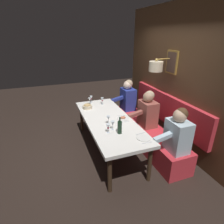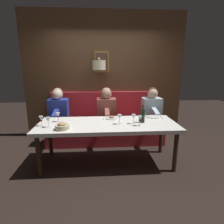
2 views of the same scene
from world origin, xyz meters
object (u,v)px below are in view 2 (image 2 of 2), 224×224
(wine_glass_0, at_px, (140,119))
(wine_glass_3, at_px, (48,120))
(diner_near, at_px, (106,108))
(wine_glass_4, at_px, (120,117))
(wine_glass_2, at_px, (58,115))
(dining_table, at_px, (108,127))
(wine_glass_1, at_px, (134,117))
(diner_middle, at_px, (58,108))
(diner_nearest, at_px, (152,107))
(bread_bowl, at_px, (62,126))
(wine_glass_5, at_px, (41,119))
(wine_bottle, at_px, (142,116))

(wine_glass_0, xyz_separation_m, wine_glass_3, (0.03, 1.45, 0.00))
(diner_near, relative_size, wine_glass_4, 4.82)
(wine_glass_2, bearing_deg, dining_table, -99.38)
(wine_glass_1, height_order, wine_glass_3, same)
(diner_middle, relative_size, wine_glass_3, 4.82)
(diner_nearest, xyz_separation_m, bread_bowl, (-1.15, 1.71, -0.03))
(wine_glass_3, distance_m, wine_glass_5, 0.15)
(diner_near, bearing_deg, wine_glass_4, -169.43)
(wine_glass_3, height_order, bread_bowl, wine_glass_3)
(diner_middle, xyz_separation_m, wine_glass_3, (-1.03, -0.06, 0.04))
(dining_table, relative_size, bread_bowl, 10.64)
(wine_glass_2, bearing_deg, diner_nearest, -68.24)
(wine_glass_0, xyz_separation_m, bread_bowl, (-0.09, 1.22, -0.07))
(wine_glass_1, height_order, wine_glass_5, same)
(diner_near, distance_m, wine_glass_5, 1.45)
(dining_table, bearing_deg, wine_glass_1, -98.82)
(wine_glass_4, relative_size, wine_bottle, 0.55)
(wine_glass_5, bearing_deg, diner_middle, -4.14)
(diner_nearest, height_order, diner_middle, same)
(diner_nearest, distance_m, wine_glass_3, 2.21)
(wine_glass_0, bearing_deg, wine_glass_2, 76.85)
(dining_table, distance_m, wine_bottle, 0.62)
(diner_middle, bearing_deg, wine_glass_1, -123.58)
(wine_glass_1, bearing_deg, wine_glass_2, 80.81)
(wine_glass_2, xyz_separation_m, bread_bowl, (-0.40, -0.14, -0.07))
(dining_table, distance_m, wine_glass_5, 1.08)
(wine_glass_3, bearing_deg, wine_glass_2, -17.39)
(diner_middle, height_order, bread_bowl, diner_middle)
(diner_middle, bearing_deg, wine_glass_3, -176.82)
(wine_glass_0, bearing_deg, wine_glass_3, 88.91)
(wine_glass_0, distance_m, wine_glass_1, 0.14)
(diner_near, distance_m, wine_glass_3, 1.41)
(wine_glass_3, bearing_deg, wine_bottle, -84.31)
(wine_glass_2, distance_m, wine_glass_5, 0.31)
(diner_nearest, distance_m, wine_glass_5, 2.29)
(diner_nearest, bearing_deg, wine_bottle, 154.85)
(dining_table, height_order, diner_middle, diner_middle)
(dining_table, distance_m, wine_glass_1, 0.47)
(wine_glass_3, distance_m, wine_glass_4, 1.14)
(wine_glass_0, relative_size, wine_glass_3, 1.00)
(wine_glass_1, distance_m, wine_glass_5, 1.50)
(wine_glass_3, xyz_separation_m, wine_glass_4, (0.08, -1.14, 0.00))
(wine_glass_1, bearing_deg, diner_middle, 56.42)
(bread_bowl, bearing_deg, diner_middle, 14.35)
(wine_glass_0, distance_m, wine_glass_2, 1.40)
(diner_middle, height_order, wine_glass_2, diner_middle)
(wine_glass_2, xyz_separation_m, wine_glass_3, (-0.29, 0.09, 0.00))
(dining_table, bearing_deg, diner_nearest, -48.87)
(wine_bottle, bearing_deg, wine_glass_5, 92.82)
(diner_middle, xyz_separation_m, bread_bowl, (-1.15, -0.29, -0.03))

